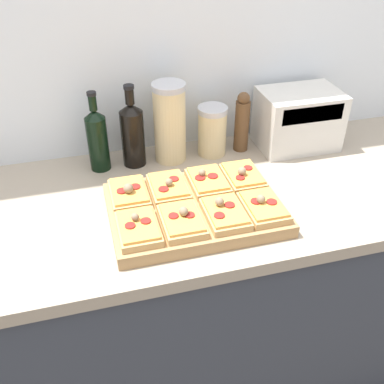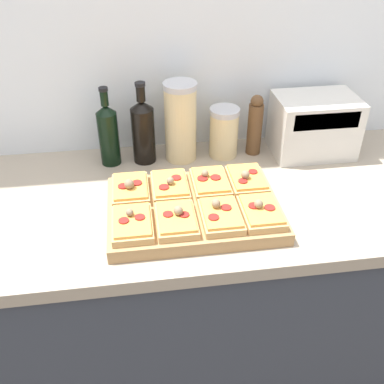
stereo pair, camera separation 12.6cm
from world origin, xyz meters
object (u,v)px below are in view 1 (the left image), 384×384
(cutting_board, at_px, (195,209))
(toaster_oven, at_px, (298,119))
(pepper_mill, at_px, (242,122))
(olive_oil_bottle, at_px, (97,139))
(wine_bottle, at_px, (133,133))
(grain_jar_tall, at_px, (170,123))
(grain_jar_short, at_px, (212,131))

(cutting_board, bearing_deg, toaster_oven, 33.73)
(pepper_mill, bearing_deg, olive_oil_bottle, 180.00)
(olive_oil_bottle, bearing_deg, wine_bottle, -0.00)
(pepper_mill, bearing_deg, toaster_oven, -5.93)
(grain_jar_tall, distance_m, grain_jar_short, 0.15)
(olive_oil_bottle, height_order, wine_bottle, wine_bottle)
(cutting_board, xyz_separation_m, toaster_oven, (0.45, 0.30, 0.08))
(cutting_board, distance_m, toaster_oven, 0.55)
(cutting_board, relative_size, pepper_mill, 2.25)
(cutting_board, relative_size, toaster_oven, 1.62)
(toaster_oven, bearing_deg, grain_jar_short, 176.12)
(wine_bottle, bearing_deg, olive_oil_bottle, 180.00)
(wine_bottle, xyz_separation_m, pepper_mill, (0.37, 0.00, -0.01))
(wine_bottle, distance_m, grain_jar_short, 0.27)
(wine_bottle, distance_m, pepper_mill, 0.37)
(cutting_board, xyz_separation_m, grain_jar_tall, (0.00, 0.32, 0.11))
(toaster_oven, bearing_deg, grain_jar_tall, 177.37)
(cutting_board, bearing_deg, grain_jar_tall, 89.28)
(olive_oil_bottle, relative_size, wine_bottle, 0.96)
(cutting_board, height_order, grain_jar_short, grain_jar_short)
(toaster_oven, bearing_deg, cutting_board, -146.27)
(olive_oil_bottle, distance_m, grain_jar_short, 0.38)
(pepper_mill, bearing_deg, grain_jar_tall, -180.00)
(olive_oil_bottle, bearing_deg, toaster_oven, -1.73)
(grain_jar_tall, distance_m, toaster_oven, 0.45)
(cutting_board, bearing_deg, grain_jar_short, 65.18)
(cutting_board, distance_m, pepper_mill, 0.42)
(olive_oil_bottle, xyz_separation_m, pepper_mill, (0.48, -0.00, -0.00))
(grain_jar_tall, relative_size, pepper_mill, 1.26)
(wine_bottle, relative_size, pepper_mill, 1.30)
(grain_jar_short, height_order, pepper_mill, pepper_mill)
(pepper_mill, bearing_deg, cutting_board, -128.26)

